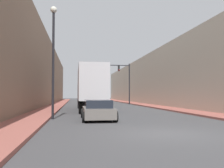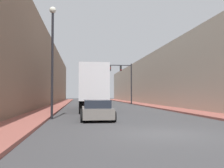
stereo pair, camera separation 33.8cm
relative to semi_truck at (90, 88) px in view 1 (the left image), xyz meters
The scene contains 9 objects.
ground_plane 16.25m from the semi_truck, 82.07° to the right, with size 200.00×200.00×0.00m, color #424244.
sidewalk_right 16.71m from the semi_truck, 58.23° to the left, with size 2.29×80.00×0.15m.
sidewalk_left 14.89m from the semi_truck, 106.93° to the left, with size 2.29×80.00×0.15m.
building_right 19.15m from the semi_truck, 47.57° to the left, with size 6.00×80.00×8.13m.
building_left 16.63m from the semi_truck, 120.92° to the left, with size 6.00×80.00×10.15m.
semi_truck is the anchor object (origin of this frame).
sedan_car 9.92m from the semi_truck, 90.47° to the right, with size 2.08×4.35×1.28m.
traffic_signal_gantry 16.16m from the semi_truck, 69.87° to the left, with size 7.28×0.35×6.79m.
street_lamp 9.83m from the semi_truck, 108.28° to the right, with size 0.44×0.44×7.52m.
Camera 1 is at (-3.73, -9.94, 1.63)m, focal length 40.00 mm.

